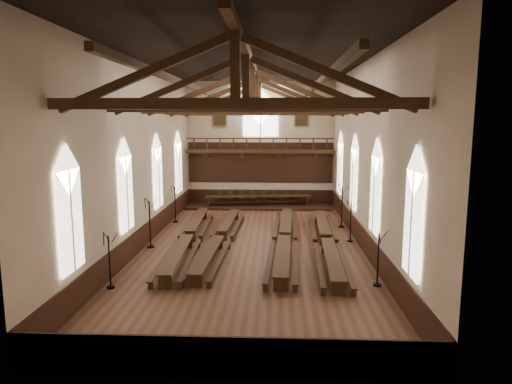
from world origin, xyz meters
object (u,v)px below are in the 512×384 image
refectory_row_c (285,237)px  candelabrum_left_mid (150,233)px  refectory_row_a (188,236)px  dais (258,206)px  candelabrum_right_mid (350,229)px  candelabrum_right_far (342,214)px  refectory_row_b (220,236)px  candelabrum_left_near (110,272)px  candelabrum_left_far (175,211)px  high_table (258,197)px  candelabrum_right_near (378,269)px  refectory_row_d (327,239)px

refectory_row_c → candelabrum_left_mid: bearing=-175.6°
refectory_row_a → dais: refectory_row_a is taller
refectory_row_c → dais: (-1.91, 11.26, -0.44)m
refectory_row_c → dais: size_ratio=1.25×
candelabrum_right_mid → candelabrum_right_far: bearing=90.0°
refectory_row_b → candelabrum_right_mid: candelabrum_right_mid is taller
candelabrum_left_near → candelabrum_left_far: candelabrum_left_far is taller
refectory_row_c → candelabrum_left_mid: (-7.34, -0.56, 0.31)m
candelabrum_right_mid → candelabrum_right_far: size_ratio=0.84×
high_table → candelabrum_left_near: bearing=-106.8°
refectory_row_c → candelabrum_right_near: (3.76, -5.90, 0.20)m
refectory_row_b → refectory_row_a: bearing=-178.1°
refectory_row_c → candelabrum_left_far: candelabrum_left_far is taller
dais → refectory_row_c: bearing=-80.4°
refectory_row_d → refectory_row_b: bearing=175.2°
refectory_row_c → refectory_row_d: (2.25, -0.38, -0.01)m
candelabrum_left_far → candelabrum_right_near: bearing=-46.3°
dais → high_table: (-0.00, 0.00, 0.75)m
candelabrum_right_near → refectory_row_a: bearing=146.9°
refectory_row_b → high_table: size_ratio=1.65×
refectory_row_a → refectory_row_d: (7.61, -0.43, -0.00)m
refectory_row_b → dais: size_ratio=1.21×
high_table → candelabrum_left_mid: bearing=-114.7°
candelabrum_left_mid → refectory_row_c: bearing=4.4°
refectory_row_a → candelabrum_left_far: bearing=109.3°
candelabrum_left_mid → candelabrum_right_far: candelabrum_right_far is taller
candelabrum_left_mid → candelabrum_right_far: (11.10, 5.25, 0.04)m
candelabrum_left_far → candelabrum_right_far: candelabrum_right_far is taller
refectory_row_d → candelabrum_right_near: candelabrum_right_near is taller
candelabrum_right_mid → candelabrum_right_far: 3.53m
refectory_row_c → candelabrum_right_mid: (3.76, 1.16, 0.20)m
dais → candelabrum_right_mid: candelabrum_right_mid is taller
refectory_row_c → dais: bearing=99.6°
candelabrum_left_near → candelabrum_right_mid: 13.58m
refectory_row_d → high_table: (-4.17, 11.64, 0.33)m
high_table → dais: bearing=0.0°
dais → candelabrum_left_far: (-5.43, -5.56, 0.69)m
refectory_row_c → high_table: 11.42m
candelabrum_left_mid → high_table: bearing=65.3°
dais → candelabrum_left_far: candelabrum_left_far is taller
refectory_row_d → candelabrum_right_near: bearing=-74.7°
dais → high_table: 0.75m
candelabrum_left_far → candelabrum_right_mid: size_ratio=1.07×
refectory_row_a → dais: 11.74m
dais → candelabrum_right_near: candelabrum_right_near is taller
refectory_row_a → candelabrum_left_mid: bearing=-163.0°
refectory_row_a → candelabrum_right_near: size_ratio=5.89×
dais → candelabrum_left_near: (-5.43, -17.92, 0.63)m
refectory_row_b → candelabrum_right_near: (7.35, -6.01, 0.23)m
candelabrum_right_near → candelabrum_right_mid: candelabrum_right_mid is taller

